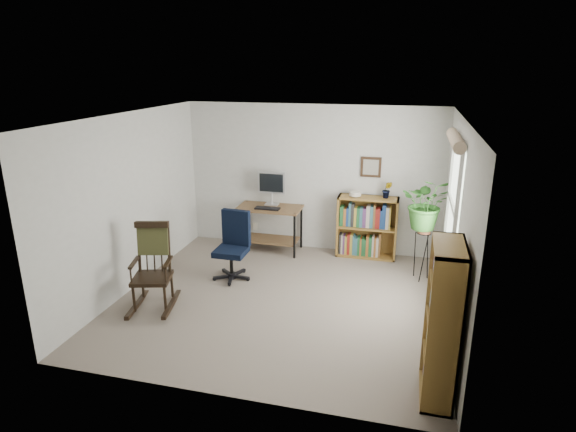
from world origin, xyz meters
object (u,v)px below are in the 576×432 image
(rocking_chair, at_px, (151,267))
(low_bookshelf, at_px, (367,227))
(tall_bookshelf, at_px, (442,323))
(office_chair, at_px, (231,246))
(desk, at_px, (270,229))

(rocking_chair, bearing_deg, low_bookshelf, 28.72)
(rocking_chair, height_order, tall_bookshelf, tall_bookshelf)
(office_chair, relative_size, tall_bookshelf, 0.66)
(desk, xyz_separation_m, office_chair, (-0.22, -1.23, 0.13))
(tall_bookshelf, bearing_deg, office_chair, 145.12)
(desk, xyz_separation_m, rocking_chair, (-0.88, -2.28, 0.18))
(desk, distance_m, office_chair, 1.25)
(desk, distance_m, low_bookshelf, 1.60)
(rocking_chair, xyz_separation_m, low_bookshelf, (2.47, 2.40, -0.06))
(office_chair, bearing_deg, low_bookshelf, 41.52)
(low_bookshelf, relative_size, tall_bookshelf, 0.66)
(office_chair, relative_size, low_bookshelf, 1.01)
(desk, distance_m, rocking_chair, 2.46)
(low_bookshelf, distance_m, tall_bookshelf, 3.44)
(desk, height_order, tall_bookshelf, tall_bookshelf)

